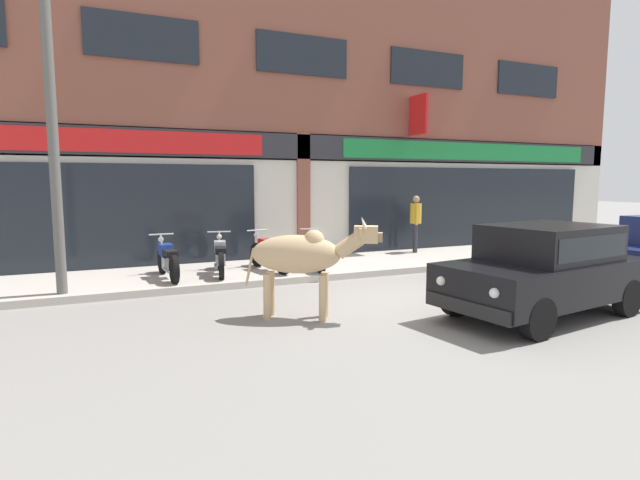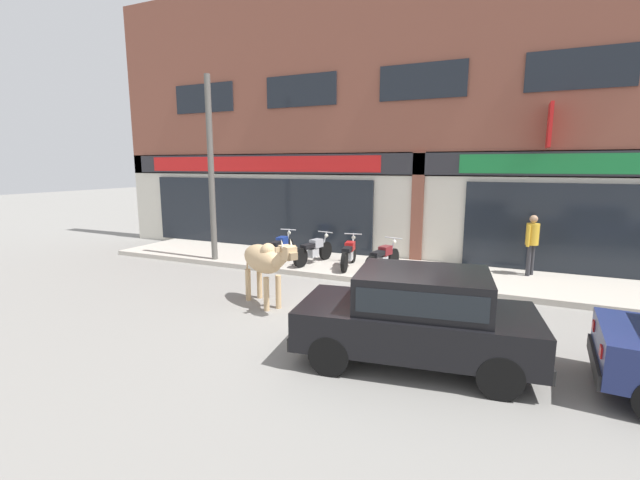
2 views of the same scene
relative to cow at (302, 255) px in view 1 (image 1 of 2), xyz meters
The scene contains 11 objects.
ground_plane 2.40m from the cow, ahead, with size 90.00×90.00×0.00m, color gray.
sidewalk 4.55m from the cow, 60.98° to the left, with size 19.00×2.80×0.14m, color #B7AFA3.
shop_building 6.79m from the cow, 68.73° to the left, with size 23.00×1.40×8.98m.
cow is the anchor object (origin of this frame).
car_1 3.86m from the cow, 21.79° to the right, with size 3.76×2.07×1.46m.
motorcycle_0 3.88m from the cow, 114.53° to the left, with size 0.52×1.81×0.88m.
motorcycle_1 3.61m from the cow, 97.92° to the left, with size 0.63×1.80×0.88m.
motorcycle_2 3.62m from the cow, 80.05° to the left, with size 0.55×1.80×0.88m.
motorcycle_3 3.76m from the cow, 63.41° to the left, with size 0.65×1.79×0.88m.
pedestrian 7.02m from the cow, 40.99° to the left, with size 0.32×0.45×1.60m.
utility_pole 4.87m from the cow, 141.59° to the left, with size 0.18×0.18×5.46m, color #595651.
Camera 1 is at (-5.02, -7.39, 2.14)m, focal length 28.00 mm.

